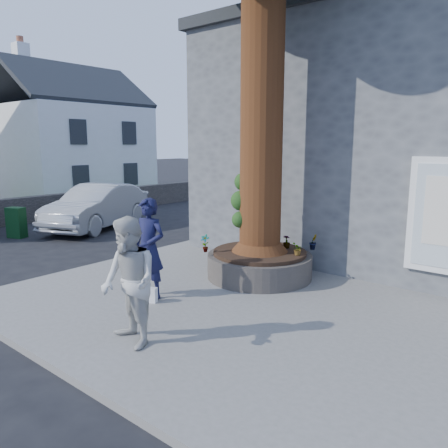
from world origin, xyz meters
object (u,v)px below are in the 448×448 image
Objects in this scene: woman at (129,283)px; car_silver at (98,206)px; a_board_sign at (16,223)px; planter at (259,264)px; man at (149,249)px.

woman is 0.40× the size of car_silver.
woman is at bearing -37.48° from a_board_sign.
planter is 8.91m from a_board_sign.
planter is 4.01m from woman.
car_silver is (-8.64, 5.45, -0.28)m from woman.
a_board_sign is (-9.28, 2.76, -0.57)m from woman.
woman reaches higher than a_board_sign.
man is (-0.88, -2.40, 0.67)m from planter.
car_silver is 4.81× the size of a_board_sign.
car_silver reaches higher than planter.
woman reaches higher than car_silver.
a_board_sign is at bearing -125.14° from car_silver.
man reaches higher than a_board_sign.
man is at bearing -110.18° from planter.
woman is at bearing -58.41° from man.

